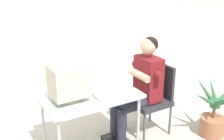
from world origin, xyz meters
TOP-DOWN VIEW (x-y plane):
  - wall_back at (0.30, 1.40)m, footprint 8.00×0.10m
  - desk at (0.00, 0.00)m, footprint 1.11×0.65m
  - crt_monitor at (-0.25, 0.00)m, footprint 0.40×0.33m
  - keyboard at (0.09, 0.00)m, footprint 0.19×0.48m
  - office_chair at (0.90, -0.02)m, footprint 0.48×0.48m
  - person_seated at (0.69, -0.02)m, footprint 0.74×0.56m
  - potted_plant at (1.51, -0.53)m, footprint 0.75×0.67m

SIDE VIEW (x-z plane):
  - potted_plant at x=1.51m, z-range -0.10..0.70m
  - office_chair at x=0.90m, z-range 0.05..0.98m
  - desk at x=0.00m, z-range 0.30..1.03m
  - person_seated at x=0.69m, z-range 0.06..1.37m
  - keyboard at x=0.09m, z-range 0.73..0.76m
  - crt_monitor at x=-0.25m, z-range 0.75..1.15m
  - wall_back at x=0.30m, z-range 0.00..3.00m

